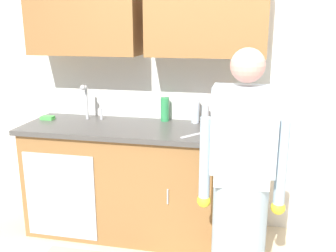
% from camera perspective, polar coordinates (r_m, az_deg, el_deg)
% --- Properties ---
extents(kitchen_wall_with_uppers, '(4.80, 0.44, 2.70)m').
position_cam_1_polar(kitchen_wall_with_uppers, '(3.19, 4.50, 10.18)').
color(kitchen_wall_with_uppers, silver).
rests_on(kitchen_wall_with_uppers, ground).
extents(counter_cabinet, '(1.90, 0.62, 0.90)m').
position_cam_1_polar(counter_cabinet, '(3.24, -3.95, -8.50)').
color(counter_cabinet, brown).
rests_on(counter_cabinet, ground).
extents(countertop, '(1.96, 0.66, 0.04)m').
position_cam_1_polar(countertop, '(3.09, -4.04, -0.47)').
color(countertop, '#474442').
rests_on(countertop, counter_cabinet).
extents(sink, '(0.50, 0.36, 0.35)m').
position_cam_1_polar(sink, '(3.26, -12.36, 0.14)').
color(sink, '#B7BABF').
rests_on(sink, counter_cabinet).
extents(person_at_sink, '(0.55, 0.34, 1.62)m').
position_cam_1_polar(person_at_sink, '(2.44, 10.84, -10.77)').
color(person_at_sink, white).
rests_on(person_at_sink, ground).
extents(bottle_dish_liquid, '(0.07, 0.07, 0.20)m').
position_cam_1_polar(bottle_dish_liquid, '(3.19, 4.14, 2.28)').
color(bottle_dish_liquid, silver).
rests_on(bottle_dish_liquid, countertop).
extents(bottle_cleaner_spray, '(0.06, 0.06, 0.16)m').
position_cam_1_polar(bottle_cleaner_spray, '(3.16, 5.63, 1.74)').
color(bottle_cleaner_spray, silver).
rests_on(bottle_cleaner_spray, countertop).
extents(bottle_water_tall, '(0.07, 0.07, 0.21)m').
position_cam_1_polar(bottle_water_tall, '(3.24, -0.48, 2.54)').
color(bottle_water_tall, '#2D8C4C').
rests_on(bottle_water_tall, countertop).
extents(bottle_soap, '(0.07, 0.07, 0.26)m').
position_cam_1_polar(bottle_soap, '(3.12, 10.99, 2.33)').
color(bottle_soap, '#2D8C4C').
rests_on(bottle_soap, countertop).
extents(bottle_water_short, '(0.07, 0.07, 0.28)m').
position_cam_1_polar(bottle_water_short, '(3.16, 8.97, 2.70)').
color(bottle_water_short, '#E05933').
rests_on(bottle_water_short, countertop).
extents(cup_by_sink, '(0.08, 0.08, 0.10)m').
position_cam_1_polar(cup_by_sink, '(2.85, 8.08, -0.44)').
color(cup_by_sink, '#33478C').
rests_on(cup_by_sink, countertop).
extents(knife_on_counter, '(0.17, 0.20, 0.01)m').
position_cam_1_polar(knife_on_counter, '(2.84, 3.82, -1.35)').
color(knife_on_counter, silver).
rests_on(knife_on_counter, countertop).
extents(sponge, '(0.11, 0.07, 0.03)m').
position_cam_1_polar(sponge, '(3.47, -17.66, 1.19)').
color(sponge, '#4CBF4C').
rests_on(sponge, countertop).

